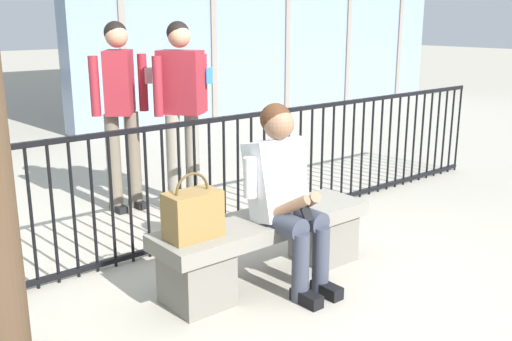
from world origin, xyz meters
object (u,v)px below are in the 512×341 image
(stone_bench, at_px, (265,242))
(bystander_further_back, at_px, (181,102))
(handbag_on_bench, at_px, (193,214))
(seated_person_with_phone, at_px, (285,191))
(bystander_at_railing, at_px, (120,102))

(stone_bench, xyz_separation_m, bystander_further_back, (0.40, 1.65, 0.73))
(handbag_on_bench, relative_size, bystander_further_back, 0.24)
(seated_person_with_phone, bearing_deg, stone_bench, 113.50)
(seated_person_with_phone, distance_m, handbag_on_bench, 0.65)
(bystander_at_railing, bearing_deg, seated_person_with_phone, -88.05)
(stone_bench, xyz_separation_m, bystander_at_railing, (-0.02, 2.00, 0.73))
(handbag_on_bench, height_order, bystander_further_back, bystander_further_back)
(bystander_at_railing, xyz_separation_m, bystander_further_back, (0.42, -0.36, 0.00))
(seated_person_with_phone, distance_m, bystander_further_back, 1.84)
(seated_person_with_phone, relative_size, bystander_further_back, 0.71)
(bystander_further_back, bearing_deg, bystander_at_railing, 139.33)
(seated_person_with_phone, xyz_separation_m, bystander_at_railing, (-0.07, 2.13, 0.35))
(bystander_at_railing, relative_size, bystander_further_back, 1.00)
(handbag_on_bench, relative_size, bystander_at_railing, 0.24)
(handbag_on_bench, xyz_separation_m, bystander_further_back, (0.98, 1.66, 0.40))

